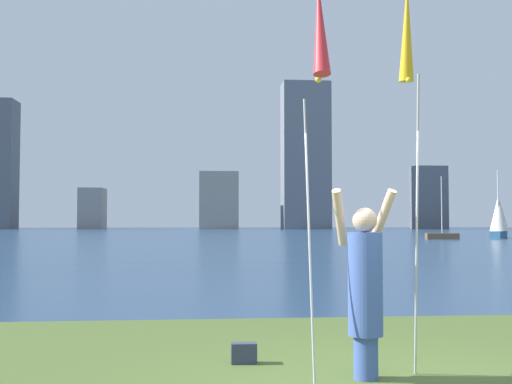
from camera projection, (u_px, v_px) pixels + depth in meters
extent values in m
cube|color=navy|center=(219.00, 234.00, 67.49)|extent=(120.00, 115.80, 0.12)
cube|color=#232D14|center=(312.00, 319.00, 9.87)|extent=(120.00, 0.70, 0.02)
cylinder|color=#3F59A5|center=(366.00, 357.00, 6.08)|extent=(0.24, 0.24, 0.43)
cylinder|color=#3F59A5|center=(365.00, 284.00, 6.11)|extent=(0.35, 0.35, 1.03)
sphere|color=#D1A889|center=(365.00, 220.00, 6.14)|extent=(0.25, 0.25, 0.25)
cylinder|color=#D1A889|center=(340.00, 218.00, 6.26)|extent=(0.25, 0.40, 0.59)
cylinder|color=#D1A889|center=(382.00, 218.00, 6.30)|extent=(0.25, 0.40, 0.59)
cylinder|color=#B2B2B7|center=(309.00, 234.00, 6.14)|extent=(0.02, 0.56, 2.85)
cone|color=red|center=(320.00, 26.00, 5.61)|extent=(0.16, 0.33, 0.97)
sphere|color=yellow|center=(318.00, 80.00, 5.67)|extent=(0.06, 0.06, 0.06)
cylinder|color=#B2B2B7|center=(417.00, 224.00, 6.24)|extent=(0.02, 0.22, 3.08)
cone|color=yellow|center=(407.00, 30.00, 6.57)|extent=(0.16, 0.23, 1.12)
sphere|color=yellow|center=(409.00, 80.00, 6.51)|extent=(0.06, 0.06, 0.06)
cube|color=#33384C|center=(244.00, 353.00, 6.74)|extent=(0.28, 0.15, 0.22)
cube|color=#2D6084|center=(499.00, 235.00, 51.61)|extent=(2.54, 2.93, 0.61)
cylinder|color=silver|center=(498.00, 201.00, 51.74)|extent=(0.09, 0.09, 5.18)
cone|color=silver|center=(499.00, 212.00, 51.88)|extent=(2.15, 2.15, 3.16)
cube|color=brown|center=(442.00, 236.00, 49.09)|extent=(2.65, 1.23, 0.48)
cylinder|color=silver|center=(442.00, 205.00, 49.20)|extent=(0.08, 0.08, 4.63)
cube|color=#565B66|center=(4.00, 164.00, 101.47)|extent=(3.83, 4.92, 21.55)
cube|color=gray|center=(92.00, 209.00, 101.93)|extent=(3.95, 5.46, 6.81)
cube|color=gray|center=(218.00, 201.00, 103.87)|extent=(6.52, 6.77, 9.62)
cube|color=slate|center=(306.00, 156.00, 102.43)|extent=(7.92, 4.95, 24.62)
cube|color=#565B66|center=(429.00, 197.00, 103.90)|extent=(5.74, 3.01, 10.70)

